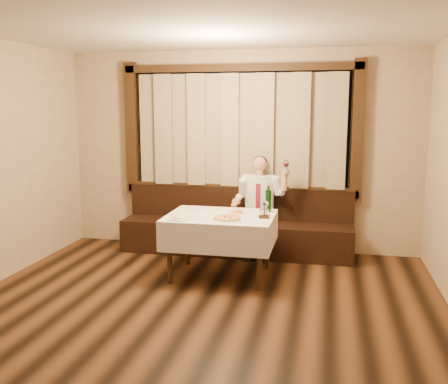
% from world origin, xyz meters
% --- Properties ---
extents(room, '(5.01, 6.01, 2.81)m').
position_xyz_m(room, '(-0.00, 0.97, 1.50)').
color(room, black).
rests_on(room, ground).
extents(banquette, '(3.20, 0.61, 0.94)m').
position_xyz_m(banquette, '(0.00, 2.72, 0.31)').
color(banquette, black).
rests_on(banquette, ground).
extents(dining_table, '(1.27, 0.97, 0.76)m').
position_xyz_m(dining_table, '(0.00, 1.70, 0.65)').
color(dining_table, black).
rests_on(dining_table, ground).
extents(pizza, '(0.33, 0.33, 0.03)m').
position_xyz_m(pizza, '(0.12, 1.49, 0.77)').
color(pizza, white).
rests_on(pizza, dining_table).
extents(pasta_red, '(0.24, 0.24, 0.08)m').
position_xyz_m(pasta_red, '(0.18, 1.83, 0.79)').
color(pasta_red, white).
rests_on(pasta_red, dining_table).
extents(pasta_cream, '(0.25, 0.25, 0.09)m').
position_xyz_m(pasta_cream, '(-0.40, 1.38, 0.79)').
color(pasta_cream, white).
rests_on(pasta_cream, dining_table).
extents(green_bottle, '(0.07, 0.07, 0.33)m').
position_xyz_m(green_bottle, '(0.53, 2.00, 0.90)').
color(green_bottle, '#104C15').
rests_on(green_bottle, dining_table).
extents(table_wine_glass, '(0.07, 0.07, 0.18)m').
position_xyz_m(table_wine_glass, '(0.53, 1.77, 0.89)').
color(table_wine_glass, white).
rests_on(table_wine_glass, dining_table).
extents(cruet_caddy, '(0.12, 0.07, 0.13)m').
position_xyz_m(cruet_caddy, '(0.53, 1.63, 0.80)').
color(cruet_caddy, black).
rests_on(cruet_caddy, dining_table).
extents(seated_man, '(0.74, 0.55, 1.37)m').
position_xyz_m(seated_man, '(0.33, 2.63, 0.80)').
color(seated_man, black).
rests_on(seated_man, ground).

